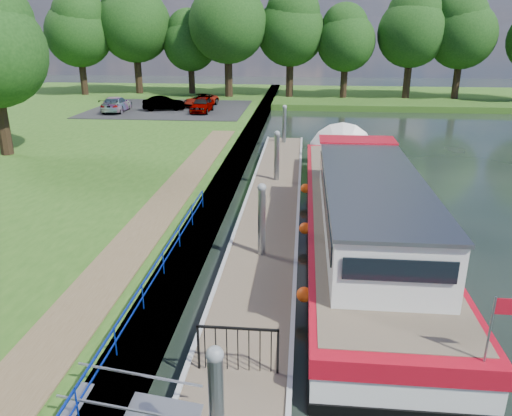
# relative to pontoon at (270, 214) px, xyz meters

# --- Properties ---
(bank_edge) EXTENTS (1.10, 90.00, 0.78)m
(bank_edge) POSITION_rel_pontoon_xyz_m (-2.55, 2.00, 0.20)
(bank_edge) COLOR #473D2D
(bank_edge) RESTS_ON ground
(far_bank) EXTENTS (60.00, 18.00, 0.60)m
(far_bank) POSITION_rel_pontoon_xyz_m (12.00, 39.00, 0.12)
(far_bank) COLOR #2A5117
(far_bank) RESTS_ON ground
(footpath) EXTENTS (1.60, 40.00, 0.05)m
(footpath) POSITION_rel_pontoon_xyz_m (-4.40, -5.00, 0.62)
(footpath) COLOR brown
(footpath) RESTS_ON riverbank
(carpark) EXTENTS (14.00, 12.00, 0.06)m
(carpark) POSITION_rel_pontoon_xyz_m (-11.00, 25.00, 0.62)
(carpark) COLOR black
(carpark) RESTS_ON riverbank
(blue_fence) EXTENTS (0.04, 18.04, 0.72)m
(blue_fence) POSITION_rel_pontoon_xyz_m (-2.75, -10.00, 1.13)
(blue_fence) COLOR #0C2DBF
(blue_fence) RESTS_ON riverbank
(pontoon) EXTENTS (2.50, 30.00, 0.56)m
(pontoon) POSITION_rel_pontoon_xyz_m (0.00, 0.00, 0.00)
(pontoon) COLOR brown
(pontoon) RESTS_ON ground
(mooring_piles) EXTENTS (0.30, 27.30, 3.55)m
(mooring_piles) POSITION_rel_pontoon_xyz_m (0.00, 0.00, 1.10)
(mooring_piles) COLOR gray
(mooring_piles) RESTS_ON ground
(gangway) EXTENTS (2.58, 1.00, 0.92)m
(gangway) POSITION_rel_pontoon_xyz_m (-1.85, -12.50, 0.44)
(gangway) COLOR #A5A8AD
(gangway) RESTS_ON ground
(gate_panel) EXTENTS (1.85, 0.05, 1.15)m
(gate_panel) POSITION_rel_pontoon_xyz_m (-0.00, -10.80, 0.97)
(gate_panel) COLOR black
(gate_panel) RESTS_ON ground
(barge) EXTENTS (4.36, 21.15, 4.78)m
(barge) POSITION_rel_pontoon_xyz_m (3.60, -1.22, 0.90)
(barge) COLOR black
(barge) RESTS_ON ground
(horizon_trees) EXTENTS (54.38, 10.03, 12.87)m
(horizon_trees) POSITION_rel_pontoon_xyz_m (-1.61, 35.68, 7.76)
(horizon_trees) COLOR #332316
(horizon_trees) RESTS_ON ground
(car_a) EXTENTS (1.72, 3.92, 1.31)m
(car_a) POSITION_rel_pontoon_xyz_m (-7.59, 23.14, 1.31)
(car_a) COLOR #999999
(car_a) RESTS_ON carpark
(car_b) EXTENTS (3.94, 2.22, 1.23)m
(car_b) POSITION_rel_pontoon_xyz_m (-11.22, 23.90, 1.27)
(car_b) COLOR #999999
(car_b) RESTS_ON carpark
(car_c) EXTENTS (2.08, 4.59, 1.30)m
(car_c) POSITION_rel_pontoon_xyz_m (-15.19, 22.78, 1.30)
(car_c) COLOR #999999
(car_c) RESTS_ON carpark
(car_d) EXTENTS (3.18, 4.47, 1.13)m
(car_d) POSITION_rel_pontoon_xyz_m (-8.41, 26.56, 1.22)
(car_d) COLOR #999999
(car_d) RESTS_ON carpark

